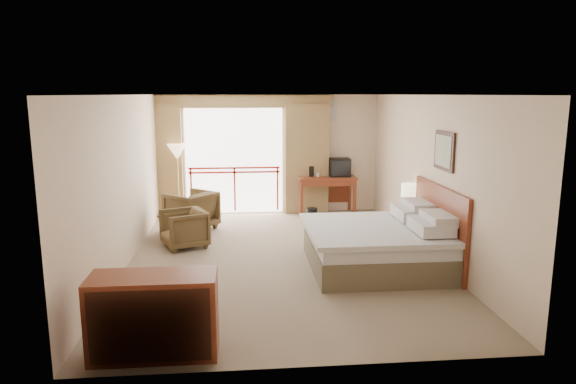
{
  "coord_description": "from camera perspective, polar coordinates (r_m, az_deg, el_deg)",
  "views": [
    {
      "loc": [
        -0.66,
        -8.22,
        2.71
      ],
      "look_at": [
        0.15,
        0.4,
        1.06
      ],
      "focal_mm": 32.0,
      "sensor_mm": 36.0,
      "label": 1
    }
  ],
  "objects": [
    {
      "name": "wall_left",
      "position": [
        8.53,
        -17.73,
        1.12
      ],
      "size": [
        0.0,
        7.0,
        7.0
      ],
      "primitive_type": "plane",
      "rotation": [
        1.57,
        0.0,
        1.57
      ],
      "color": "beige",
      "rests_on": "ground"
    },
    {
      "name": "cup",
      "position": [
        11.67,
        3.37,
        1.91
      ],
      "size": [
        0.07,
        0.07,
        0.09
      ],
      "primitive_type": "cylinder",
      "rotation": [
        0.0,
        0.0,
        0.08
      ],
      "color": "white",
      "rests_on": "desk"
    },
    {
      "name": "desk",
      "position": [
        11.85,
        4.24,
        0.88
      ],
      "size": [
        1.32,
        0.64,
        0.86
      ],
      "rotation": [
        0.0,
        0.0,
        0.06
      ],
      "color": "maroon",
      "rests_on": "floor"
    },
    {
      "name": "armchair_far",
      "position": [
        10.68,
        -10.64,
        -4.06
      ],
      "size": [
        1.2,
        1.2,
        0.78
      ],
      "primitive_type": "imported",
      "rotation": [
        0.0,
        0.0,
        -2.29
      ],
      "color": "#47351D",
      "rests_on": "floor"
    },
    {
      "name": "bed",
      "position": [
        8.26,
        10.08,
        -5.77
      ],
      "size": [
        2.13,
        2.06,
        0.97
      ],
      "color": "brown",
      "rests_on": "floor"
    },
    {
      "name": "curtain_right",
      "position": [
        11.76,
        2.07,
        3.69
      ],
      "size": [
        1.0,
        0.26,
        2.5
      ],
      "primitive_type": "cube",
      "color": "olive",
      "rests_on": "wall_back"
    },
    {
      "name": "wall_back",
      "position": [
        11.82,
        -2.12,
        4.21
      ],
      "size": [
        5.0,
        0.0,
        5.0
      ],
      "primitive_type": "plane",
      "rotation": [
        1.57,
        0.0,
        0.0
      ],
      "color": "beige",
      "rests_on": "ground"
    },
    {
      "name": "curtain_left",
      "position": [
        11.8,
        -14.06,
        3.39
      ],
      "size": [
        1.0,
        0.26,
        2.5
      ],
      "primitive_type": "cube",
      "color": "olive",
      "rests_on": "wall_back"
    },
    {
      "name": "coffee_maker",
      "position": [
        11.69,
        2.61,
        2.3
      ],
      "size": [
        0.15,
        0.15,
        0.24
      ],
      "primitive_type": "cylinder",
      "rotation": [
        0.0,
        0.0,
        -0.36
      ],
      "color": "black",
      "rests_on": "desk"
    },
    {
      "name": "book",
      "position": [
        9.85,
        -13.05,
        -2.45
      ],
      "size": [
        0.18,
        0.24,
        0.02
      ],
      "primitive_type": "imported",
      "rotation": [
        0.0,
        0.0,
        0.03
      ],
      "color": "white",
      "rests_on": "side_table"
    },
    {
      "name": "framed_art",
      "position": [
        8.28,
        16.95,
        4.39
      ],
      "size": [
        0.04,
        0.72,
        0.6
      ],
      "color": "black",
      "rests_on": "wall_right"
    },
    {
      "name": "wastebasket",
      "position": [
        11.08,
        2.66,
        -2.55
      ],
      "size": [
        0.25,
        0.25,
        0.3
      ],
      "primitive_type": "cylinder",
      "rotation": [
        0.0,
        0.0,
        0.07
      ],
      "color": "black",
      "rests_on": "floor"
    },
    {
      "name": "side_table",
      "position": [
        9.89,
        -13.01,
        -3.34
      ],
      "size": [
        0.45,
        0.45,
        0.49
      ],
      "rotation": [
        0.0,
        0.0,
        -0.27
      ],
      "color": "black",
      "rests_on": "floor"
    },
    {
      "name": "wall_front",
      "position": [
        4.96,
        2.55,
        -5.14
      ],
      "size": [
        5.0,
        0.0,
        5.0
      ],
      "primitive_type": "plane",
      "rotation": [
        -1.57,
        0.0,
        0.0
      ],
      "color": "beige",
      "rests_on": "ground"
    },
    {
      "name": "valance",
      "position": [
        11.6,
        -6.14,
        9.97
      ],
      "size": [
        4.4,
        0.22,
        0.28
      ],
      "primitive_type": "cube",
      "color": "olive",
      "rests_on": "wall_back"
    },
    {
      "name": "balcony_door",
      "position": [
        11.8,
        -6.0,
        3.41
      ],
      "size": [
        2.4,
        0.0,
        2.4
      ],
      "primitive_type": "plane",
      "rotation": [
        1.57,
        0.0,
        0.0
      ],
      "color": "white",
      "rests_on": "wall_back"
    },
    {
      "name": "wall_right",
      "position": [
        8.91,
        15.5,
        1.64
      ],
      "size": [
        0.0,
        7.0,
        7.0
      ],
      "primitive_type": "plane",
      "rotation": [
        1.57,
        0.0,
        -1.57
      ],
      "color": "beige",
      "rests_on": "ground"
    },
    {
      "name": "floor_lamp",
      "position": [
        11.5,
        -12.24,
        4.1
      ],
      "size": [
        0.42,
        0.42,
        1.64
      ],
      "rotation": [
        0.0,
        0.0,
        0.0
      ],
      "color": "tan",
      "rests_on": "floor"
    },
    {
      "name": "armchair_near",
      "position": [
        9.48,
        -11.4,
        -6.0
      ],
      "size": [
        0.97,
        0.96,
        0.68
      ],
      "primitive_type": "imported",
      "rotation": [
        0.0,
        0.0,
        -1.18
      ],
      "color": "#47351D",
      "rests_on": "floor"
    },
    {
      "name": "hvac_vent",
      "position": [
        11.86,
        4.22,
        9.06
      ],
      "size": [
        0.5,
        0.04,
        0.5
      ],
      "primitive_type": "cube",
      "color": "silver",
      "rests_on": "wall_back"
    },
    {
      "name": "ceiling",
      "position": [
        8.25,
        -0.77,
        10.75
      ],
      "size": [
        7.0,
        7.0,
        0.0
      ],
      "primitive_type": "plane",
      "rotation": [
        3.14,
        0.0,
        0.0
      ],
      "color": "white",
      "rests_on": "wall_back"
    },
    {
      "name": "balcony_railing",
      "position": [
        11.83,
        -5.96,
        1.54
      ],
      "size": [
        2.09,
        0.03,
        1.02
      ],
      "color": "#A3190D",
      "rests_on": "wall_back"
    },
    {
      "name": "table_lamp",
      "position": [
        9.54,
        13.38,
        0.07
      ],
      "size": [
        0.31,
        0.31,
        0.54
      ],
      "rotation": [
        0.0,
        0.0,
        -0.24
      ],
      "color": "tan",
      "rests_on": "nightstand"
    },
    {
      "name": "tv",
      "position": [
        11.78,
        5.76,
        2.74
      ],
      "size": [
        0.46,
        0.37,
        0.42
      ],
      "rotation": [
        0.0,
        0.0,
        -0.23
      ],
      "color": "black",
      "rests_on": "desk"
    },
    {
      "name": "floor",
      "position": [
        8.68,
        -0.72,
        -7.38
      ],
      "size": [
        7.0,
        7.0,
        0.0
      ],
      "primitive_type": "plane",
      "color": "#816F59",
      "rests_on": "ground"
    },
    {
      "name": "headboard",
      "position": [
        8.49,
        16.44,
        -3.68
      ],
      "size": [
        0.06,
        2.1,
        1.3
      ],
      "primitive_type": "cube",
      "color": "maroon",
      "rests_on": "wall_right"
    },
    {
      "name": "dresser",
      "position": [
        5.69,
        -14.67,
        -13.14
      ],
      "size": [
        1.31,
        0.56,
        0.88
      ],
      "rotation": [
        0.0,
        0.0,
        -0.06
      ],
      "color": "maroon",
      "rests_on": "floor"
    },
    {
      "name": "phone",
      "position": [
        9.42,
        13.38,
        -2.45
      ],
      "size": [
        0.21,
        0.19,
        0.08
      ],
      "primitive_type": "cube",
      "rotation": [
        0.0,
        0.0,
        -0.37
      ],
      "color": "black",
      "rests_on": "nightstand"
    },
    {
      "name": "nightstand",
      "position": [
        9.65,
        13.3,
        -4.07
      ],
      "size": [
        0.42,
        0.49,
        0.56
      ],
      "primitive_type": "cube",
      "rotation": [
        0.0,
        0.0,
        -0.07
      ],
      "color": "maroon",
      "rests_on": "floor"
    }
  ]
}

